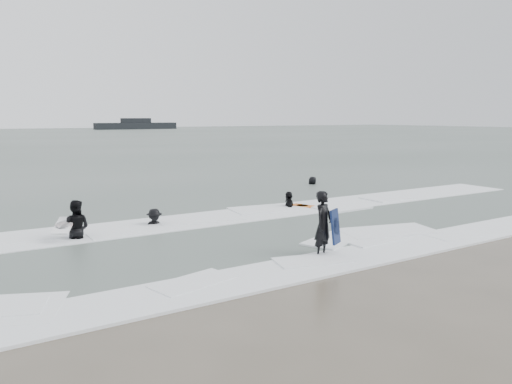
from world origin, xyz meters
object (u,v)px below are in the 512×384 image
surfer_wading (77,240)px  surfer_breaker (155,227)px  surfer_centre (323,256)px  surfer_right_near (289,209)px  surfer_right_far (313,185)px  vessel_horizon (136,125)px

surfer_wading → surfer_breaker: surfer_wading is taller
surfer_centre → surfer_right_near: (3.39, 6.44, 0.00)m
surfer_right_far → vessel_horizon: vessel_horizon is taller
surfer_right_far → surfer_centre: bearing=36.7°
surfer_wading → surfer_right_far: (14.17, 6.14, 0.00)m
surfer_breaker → surfer_right_near: (6.08, 0.43, 0.00)m
surfer_right_far → vessel_horizon: 128.33m
surfer_breaker → surfer_right_far: (11.42, 5.66, 0.00)m
surfer_wading → surfer_breaker: size_ratio=1.21×
surfer_wading → surfer_right_near: (8.83, 0.91, 0.00)m
surfer_wading → surfer_right_near: surfer_right_near is taller
surfer_wading → vessel_horizon: 138.21m
vessel_horizon → surfer_right_near: bearing=-105.4°
surfer_right_far → vessel_horizon: size_ratio=0.07×
surfer_right_near → vessel_horizon: size_ratio=0.08×
surfer_centre → vessel_horizon: vessel_horizon is taller
surfer_wading → vessel_horizon: bearing=-78.3°
surfer_centre → surfer_right_far: bearing=29.0°
surfer_wading → surfer_centre: bearing=165.1°
surfer_breaker → surfer_centre: bearing=-66.0°
surfer_wading → surfer_right_near: size_ratio=0.97×
surfer_wading → surfer_breaker: (2.75, 0.48, 0.00)m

